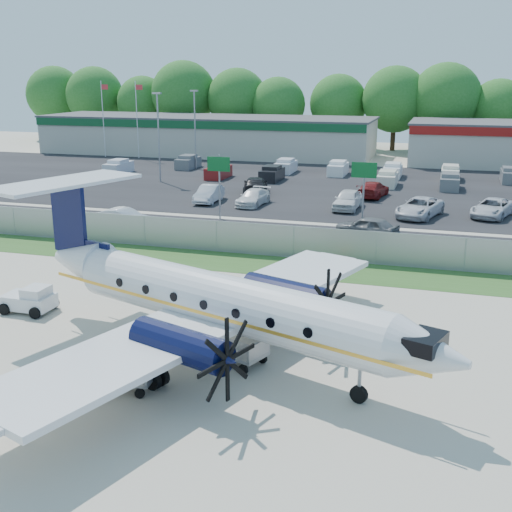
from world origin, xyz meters
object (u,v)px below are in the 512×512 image
(aircraft, at_px, (216,300))
(baggage_cart_near, at_px, (126,376))
(baggage_cart_far, at_px, (237,350))
(pushback_tug, at_px, (31,300))

(aircraft, bearing_deg, baggage_cart_near, -122.16)
(aircraft, relative_size, baggage_cart_far, 8.01)
(aircraft, relative_size, baggage_cart_near, 9.45)
(aircraft, xyz_separation_m, baggage_cart_near, (-2.18, -3.47, -1.92))
(baggage_cart_near, height_order, baggage_cart_far, baggage_cart_far)
(baggage_cart_near, bearing_deg, pushback_tug, 144.45)
(baggage_cart_near, bearing_deg, baggage_cart_far, 45.06)
(aircraft, height_order, baggage_cart_near, aircraft)
(aircraft, xyz_separation_m, pushback_tug, (-10.19, 2.26, -1.82))
(aircraft, bearing_deg, baggage_cart_far, -17.99)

